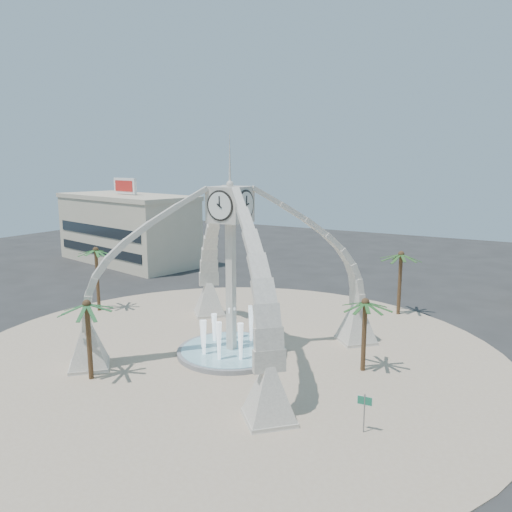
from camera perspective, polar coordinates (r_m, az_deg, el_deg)
The scene contains 10 objects.
ground at distance 37.57m, azimuth -2.80°, elevation -11.14°, with size 140.00×140.00×0.00m, color #282828.
plaza at distance 37.56m, azimuth -2.81°, elevation -11.10°, with size 40.00×40.00×0.06m, color tan.
clock_tower at distance 35.69m, azimuth -2.90°, elevation -1.41°, with size 17.94×17.94×16.30m.
fountain at distance 37.46m, azimuth -2.81°, elevation -10.73°, with size 8.00×8.00×3.62m.
building_nw at distance 72.95m, azimuth -14.52°, elevation 3.07°, with size 23.75×13.73×11.90m.
palm_east at distance 33.90m, azimuth 12.39°, elevation -5.29°, with size 4.02×4.02×5.47m.
palm_west at distance 48.94m, azimuth -17.84°, elevation 0.55°, with size 3.40×3.40×6.56m.
palm_north at distance 47.37m, azimuth 16.26°, elevation 0.09°, with size 4.73×4.73×6.40m.
palm_south at distance 33.52m, azimuth -18.78°, elevation -5.34°, with size 4.37×4.37×5.74m.
street_sign at distance 27.45m, azimuth 12.30°, elevation -16.35°, with size 0.80×0.12×2.18m.
Camera 1 is at (19.21, -29.16, 13.85)m, focal length 35.00 mm.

